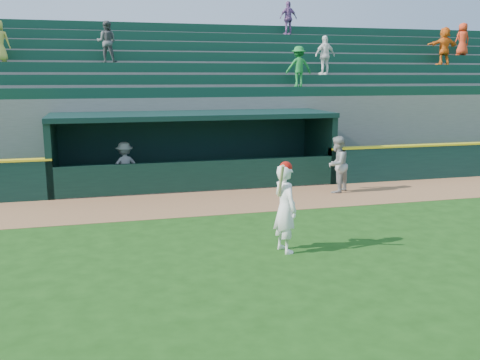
{
  "coord_description": "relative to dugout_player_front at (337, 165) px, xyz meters",
  "views": [
    {
      "loc": [
        -3.13,
        -10.17,
        3.67
      ],
      "look_at": [
        0.0,
        1.6,
        1.3
      ],
      "focal_mm": 40.0,
      "sensor_mm": 36.0,
      "label": 1
    }
  ],
  "objects": [
    {
      "name": "batter_at_plate",
      "position": [
        -3.58,
        -5.14,
        0.07
      ],
      "size": [
        0.59,
        0.87,
        1.96
      ],
      "color": "white",
      "rests_on": "ground"
    },
    {
      "name": "stands",
      "position": [
        -4.18,
        7.3,
        1.49
      ],
      "size": [
        34.5,
        6.25,
        7.06
      ],
      "color": "slate",
      "rests_on": "ground"
    },
    {
      "name": "dugout_player_inside",
      "position": [
        -6.52,
        2.24,
        -0.12
      ],
      "size": [
        1.1,
        0.76,
        1.57
      ],
      "primitive_type": "imported",
      "rotation": [
        0.0,
        0.0,
        3.33
      ],
      "color": "#A8A8A3",
      "rests_on": "ground"
    },
    {
      "name": "warning_track",
      "position": [
        -4.17,
        -0.36,
        -0.9
      ],
      "size": [
        40.0,
        3.0,
        0.01
      ],
      "primitive_type": "cube",
      "color": "#98653D",
      "rests_on": "ground"
    },
    {
      "name": "dugout",
      "position": [
        -4.17,
        2.74,
        0.45
      ],
      "size": [
        9.4,
        2.8,
        2.46
      ],
      "color": "slate",
      "rests_on": "ground"
    },
    {
      "name": "ground",
      "position": [
        -4.17,
        -5.26,
        -0.9
      ],
      "size": [
        120.0,
        120.0,
        0.0
      ],
      "primitive_type": "plane",
      "color": "#1A4511",
      "rests_on": "ground"
    },
    {
      "name": "dugout_player_front",
      "position": [
        0.0,
        0.0,
        0.0
      ],
      "size": [
        1.11,
        1.08,
        1.81
      ],
      "primitive_type": "imported",
      "rotation": [
        0.0,
        0.0,
        3.81
      ],
      "color": "#999894",
      "rests_on": "ground"
    }
  ]
}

